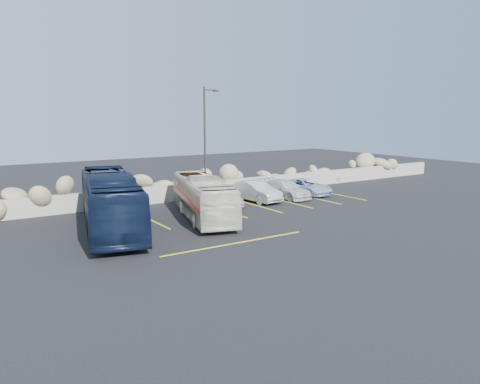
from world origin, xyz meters
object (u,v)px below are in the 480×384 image
tour_coach (110,202)px  car_a (221,196)px  vintage_bus (203,197)px  car_d (306,187)px  car_b (256,191)px  car_c (285,189)px  lamppost (206,143)px

tour_coach → car_a: (8.46, 2.56, -0.86)m
vintage_bus → car_d: vintage_bus is taller
tour_coach → car_a: 8.88m
car_b → car_c: 2.64m
vintage_bus → tour_coach: (-5.57, 0.18, 0.27)m
car_b → lamppost: bearing=162.2°
car_d → tour_coach: bearing=-175.0°
car_b → car_c: (2.64, -0.06, -0.06)m
car_a → car_b: size_ratio=0.92×
vintage_bus → car_a: (2.89, 2.74, -0.59)m
vintage_bus → car_c: bearing=34.1°
lamppost → vintage_bus: lamppost is taller
vintage_bus → car_d: (10.79, 2.93, -0.67)m
lamppost → car_a: size_ratio=2.00×
lamppost → car_c: size_ratio=1.76×
lamppost → car_c: lamppost is taller
tour_coach → car_b: 11.69m
tour_coach → car_a: size_ratio=2.77×
car_d → car_c: bearing=-178.2°
lamppost → tour_coach: (-7.76, -3.36, -2.75)m
car_d → lamppost: bearing=171.5°
lamppost → car_b: size_ratio=1.83×
vintage_bus → car_c: size_ratio=2.01×
car_a → car_c: car_a is taller
tour_coach → car_c: tour_coach is taller
tour_coach → car_b: bearing=26.2°
tour_coach → car_c: (14.02, 2.50, -0.89)m
tour_coach → car_d: bearing=23.1°
car_d → car_a: bearing=176.9°
vintage_bus → car_a: 4.03m
car_b → car_c: bearing=-6.7°
lamppost → car_d: bearing=-4.0°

